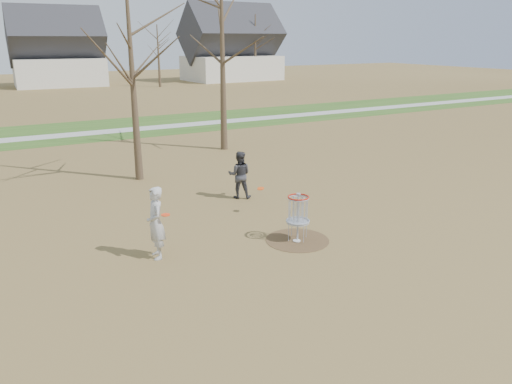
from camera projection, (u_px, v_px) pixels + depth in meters
ground at (297, 240)px, 14.10m from camera, size 160.00×160.00×0.00m
green_band at (113, 128)px, 31.60m from camera, size 160.00×8.00×0.01m
footpath at (117, 131)px, 30.77m from camera, size 160.00×1.50×0.01m
dirt_circle at (297, 240)px, 14.09m from camera, size 1.80×1.80×0.01m
player_standing at (156, 223)px, 12.72m from camera, size 0.52×0.74×1.90m
player_throwing at (240, 175)px, 17.63m from camera, size 1.03×0.97×1.69m
disc_grounded at (297, 241)px, 14.02m from camera, size 0.22×0.22×0.02m
discs_in_play at (221, 199)px, 14.36m from camera, size 4.03×2.05×0.39m
disc_golf_basket at (298, 210)px, 13.83m from camera, size 0.64×0.64×1.35m
bare_trees at (86, 40)px, 43.19m from camera, size 52.62×44.98×9.00m
houses_row at (81, 56)px, 58.89m from camera, size 56.51×10.01×7.26m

